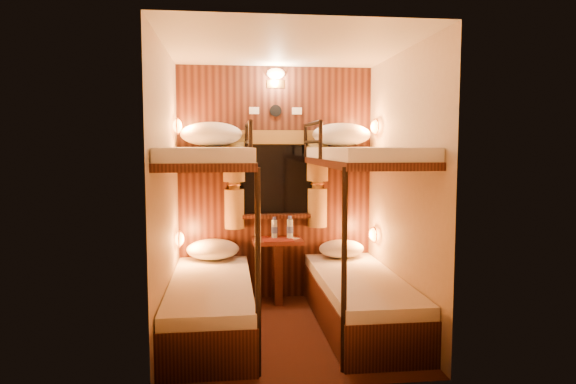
{
  "coord_description": "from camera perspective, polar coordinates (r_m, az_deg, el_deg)",
  "views": [
    {
      "loc": [
        -0.5,
        -4.26,
        1.6
      ],
      "look_at": [
        0.02,
        0.15,
        1.19
      ],
      "focal_mm": 32.0,
      "sensor_mm": 36.0,
      "label": 1
    }
  ],
  "objects": [
    {
      "name": "back_panel",
      "position": [
        5.33,
        -1.39,
        0.93
      ],
      "size": [
        2.0,
        0.03,
        2.4
      ],
      "primitive_type": "cube",
      "color": "black",
      "rests_on": "floor"
    },
    {
      "name": "pillow_lower_right",
      "position": [
        5.29,
        5.96,
        -6.28
      ],
      "size": [
        0.46,
        0.33,
        0.18
      ],
      "primitive_type": "ellipsoid",
      "color": "silver",
      "rests_on": "bunk_right"
    },
    {
      "name": "pillow_upper_left",
      "position": [
        5.08,
        -8.53,
        6.38
      ],
      "size": [
        0.6,
        0.43,
        0.24
      ],
      "primitive_type": "ellipsoid",
      "color": "silver",
      "rests_on": "bunk_left"
    },
    {
      "name": "pillow_upper_right",
      "position": [
        5.23,
        5.96,
        6.36
      ],
      "size": [
        0.6,
        0.43,
        0.23
      ],
      "primitive_type": "ellipsoid",
      "color": "silver",
      "rests_on": "bunk_right"
    },
    {
      "name": "wall_right",
      "position": [
        4.53,
        12.57,
        0.06
      ],
      "size": [
        0.0,
        2.4,
        2.4
      ],
      "primitive_type": "plane",
      "rotation": [
        1.57,
        0.0,
        -1.57
      ],
      "color": "#C6B293",
      "rests_on": "floor"
    },
    {
      "name": "sachet_b",
      "position": [
        5.27,
        0.37,
        -5.12
      ],
      "size": [
        0.1,
        0.08,
        0.01
      ],
      "primitive_type": "cube",
      "rotation": [
        0.0,
        0.0,
        0.31
      ],
      "color": "silver",
      "rests_on": "table"
    },
    {
      "name": "pillow_lower_left",
      "position": [
        5.21,
        -8.35,
        -6.32
      ],
      "size": [
        0.53,
        0.38,
        0.21
      ],
      "primitive_type": "ellipsoid",
      "color": "silver",
      "rests_on": "bunk_left"
    },
    {
      "name": "table",
      "position": [
        5.27,
        -1.17,
        -7.76
      ],
      "size": [
        0.5,
        0.34,
        0.66
      ],
      "color": "#562613",
      "rests_on": "floor"
    },
    {
      "name": "sachet_a",
      "position": [
        5.24,
        0.78,
        -5.17
      ],
      "size": [
        0.09,
        0.08,
        0.01
      ],
      "primitive_type": "cube",
      "rotation": [
        0.0,
        0.0,
        0.34
      ],
      "color": "silver",
      "rests_on": "table"
    },
    {
      "name": "wall_front",
      "position": [
        3.27,
        2.08,
        -1.77
      ],
      "size": [
        2.4,
        0.0,
        2.4
      ],
      "primitive_type": "plane",
      "rotation": [
        -1.57,
        0.0,
        0.0
      ],
      "color": "#C6B293",
      "rests_on": "floor"
    },
    {
      "name": "wall_left",
      "position": [
        4.31,
        -13.41,
        -0.23
      ],
      "size": [
        0.0,
        2.4,
        2.4
      ],
      "primitive_type": "plane",
      "rotation": [
        1.57,
        0.0,
        1.57
      ],
      "color": "#C6B293",
      "rests_on": "floor"
    },
    {
      "name": "wall_back",
      "position": [
        5.35,
        -1.4,
        0.95
      ],
      "size": [
        2.4,
        0.0,
        2.4
      ],
      "primitive_type": "plane",
      "rotation": [
        1.57,
        0.0,
        0.0
      ],
      "color": "#C6B293",
      "rests_on": "floor"
    },
    {
      "name": "reading_lamps",
      "position": [
        5.0,
        -1.02,
        1.11
      ],
      "size": [
        2.0,
        0.2,
        1.25
      ],
      "color": "orange",
      "rests_on": "wall_left"
    },
    {
      "name": "back_fixtures",
      "position": [
        5.32,
        -1.37,
        12.21
      ],
      "size": [
        0.54,
        0.09,
        0.48
      ],
      "color": "black",
      "rests_on": "back_panel"
    },
    {
      "name": "ceiling",
      "position": [
        4.36,
        -0.08,
        15.81
      ],
      "size": [
        2.1,
        2.1,
        0.0
      ],
      "primitive_type": "plane",
      "rotation": [
        3.14,
        0.0,
        0.0
      ],
      "color": "silver",
      "rests_on": "wall_back"
    },
    {
      "name": "window",
      "position": [
        5.3,
        -1.35,
        0.7
      ],
      "size": [
        1.0,
        0.12,
        0.79
      ],
      "color": "black",
      "rests_on": "back_panel"
    },
    {
      "name": "bottle_right",
      "position": [
        5.25,
        0.21,
        -4.08
      ],
      "size": [
        0.07,
        0.07,
        0.23
      ],
      "rotation": [
        0.0,
        0.0,
        0.21
      ],
      "color": "#99BFE5",
      "rests_on": "table"
    },
    {
      "name": "floor",
      "position": [
        4.58,
        -0.08,
        -15.22
      ],
      "size": [
        2.1,
        2.1,
        0.0
      ],
      "primitive_type": "plane",
      "color": "#3D1A10",
      "rests_on": "ground"
    },
    {
      "name": "bottle_left",
      "position": [
        5.26,
        -1.52,
        -4.12
      ],
      "size": [
        0.06,
        0.06,
        0.22
      ],
      "rotation": [
        0.0,
        0.0,
        -0.31
      ],
      "color": "#99BFE5",
      "rests_on": "table"
    },
    {
      "name": "bunk_right",
      "position": [
        4.6,
        7.94,
        -7.9
      ],
      "size": [
        0.72,
        1.9,
        1.82
      ],
      "color": "black",
      "rests_on": "floor"
    },
    {
      "name": "curtains",
      "position": [
        5.26,
        -1.32,
        1.57
      ],
      "size": [
        1.1,
        0.22,
        1.0
      ],
      "color": "olive",
      "rests_on": "back_panel"
    },
    {
      "name": "bunk_left",
      "position": [
        4.45,
        -8.58,
        -8.34
      ],
      "size": [
        0.72,
        1.9,
        1.82
      ],
      "color": "black",
      "rests_on": "floor"
    }
  ]
}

